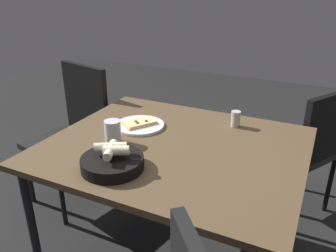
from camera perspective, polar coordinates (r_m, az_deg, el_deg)
The scene contains 7 objects.
dining_table at distance 1.64m, azimuth 1.12°, elevation -4.86°, with size 1.00×1.19×0.74m.
pizza_plate at distance 1.80m, azimuth -4.79°, elevation 0.21°, with size 0.26×0.26×0.04m.
bread_basket at distance 1.42m, azimuth -9.35°, elevation -5.88°, with size 0.26×0.26×0.11m.
beer_glass at distance 1.63m, azimuth -9.24°, elevation -1.21°, with size 0.08×0.08×0.11m.
pepper_shaker at distance 1.82m, azimuth 11.26°, elevation 1.03°, with size 0.05×0.05×0.09m.
chair_near at distance 2.28m, azimuth 21.93°, elevation -2.89°, with size 0.60×0.60×0.87m.
chair_far at distance 2.38m, azimuth -15.42°, elevation -0.19°, with size 0.53×0.53×0.94m.
Camera 1 is at (1.31, 0.60, 1.46)m, focal length 36.34 mm.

